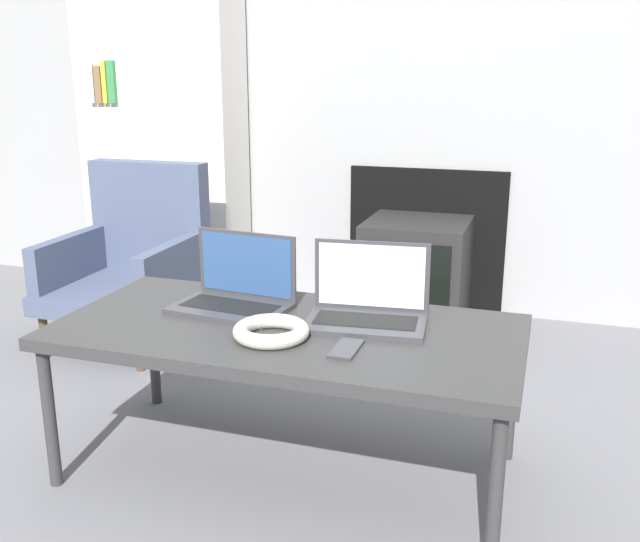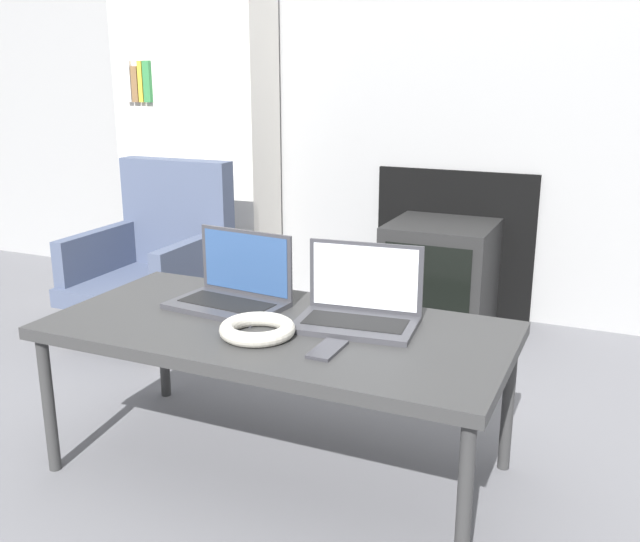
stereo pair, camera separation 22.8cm
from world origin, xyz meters
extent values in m
plane|color=slate|center=(0.00, 0.00, 0.00)|extent=(14.00, 14.00, 0.00)
cube|color=#999999|center=(0.00, 1.95, 1.30)|extent=(7.00, 0.06, 2.60)
cube|color=black|center=(0.11, 1.91, 0.35)|extent=(0.77, 0.03, 0.71)
cube|color=#333333|center=(0.00, 0.25, 0.44)|extent=(1.32, 0.64, 0.04)
cylinder|color=#333333|center=(-0.62, -0.03, 0.21)|extent=(0.04, 0.04, 0.43)
cylinder|color=#333333|center=(0.62, -0.03, 0.21)|extent=(0.04, 0.04, 0.43)
cylinder|color=#333333|center=(-0.62, 0.53, 0.21)|extent=(0.04, 0.04, 0.43)
cylinder|color=#333333|center=(0.62, 0.53, 0.21)|extent=(0.04, 0.04, 0.43)
cube|color=#38383D|center=(-0.21, 0.32, 0.47)|extent=(0.36, 0.26, 0.02)
cube|color=black|center=(-0.21, 0.32, 0.48)|extent=(0.30, 0.15, 0.00)
cube|color=#38383D|center=(-0.20, 0.43, 0.58)|extent=(0.34, 0.04, 0.21)
cube|color=#2D4C7F|center=(-0.20, 0.42, 0.58)|extent=(0.31, 0.04, 0.19)
cube|color=#38383D|center=(0.21, 0.32, 0.47)|extent=(0.36, 0.26, 0.02)
cube|color=black|center=(0.21, 0.32, 0.48)|extent=(0.30, 0.15, 0.00)
cube|color=#38383D|center=(0.20, 0.43, 0.58)|extent=(0.34, 0.04, 0.21)
cube|color=white|center=(0.20, 0.42, 0.58)|extent=(0.31, 0.04, 0.19)
torus|color=beige|center=(-0.01, 0.15, 0.48)|extent=(0.21, 0.21, 0.04)
cube|color=#333338|center=(0.21, 0.13, 0.47)|extent=(0.06, 0.14, 0.01)
cube|color=black|center=(0.11, 1.67, 0.25)|extent=(0.47, 0.45, 0.50)
cube|color=black|center=(0.11, 1.44, 0.25)|extent=(0.38, 0.01, 0.39)
cube|color=#47516B|center=(-1.06, 1.03, 0.23)|extent=(0.57, 0.63, 0.08)
cube|color=#47516B|center=(-1.07, 1.29, 0.52)|extent=(0.56, 0.11, 0.50)
cube|color=#47516B|center=(-1.31, 1.02, 0.37)|extent=(0.07, 0.56, 0.20)
cube|color=#47516B|center=(-0.81, 1.03, 0.37)|extent=(0.07, 0.56, 0.20)
cylinder|color=#4C3828|center=(-1.29, 0.77, 0.09)|extent=(0.04, 0.04, 0.19)
cylinder|color=#4C3828|center=(-0.83, 0.77, 0.09)|extent=(0.04, 0.04, 0.19)
cylinder|color=#4C3828|center=(-1.29, 1.29, 0.09)|extent=(0.04, 0.04, 0.19)
cylinder|color=#4C3828|center=(-0.83, 1.29, 0.09)|extent=(0.04, 0.04, 0.19)
cube|color=silver|center=(-1.24, 1.75, 0.92)|extent=(0.82, 0.30, 1.84)
cube|color=silver|center=(-1.53, 1.59, 1.11)|extent=(0.03, 0.02, 0.21)
cube|color=brown|center=(-1.49, 1.59, 1.10)|extent=(0.04, 0.02, 0.18)
cube|color=gold|center=(-1.46, 1.59, 1.11)|extent=(0.03, 0.02, 0.20)
cube|color=#337F42|center=(-1.42, 1.59, 1.11)|extent=(0.04, 0.02, 0.20)
camera|label=1|loc=(0.68, -1.53, 1.16)|focal=40.00mm
camera|label=2|loc=(0.90, -1.45, 1.16)|focal=40.00mm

